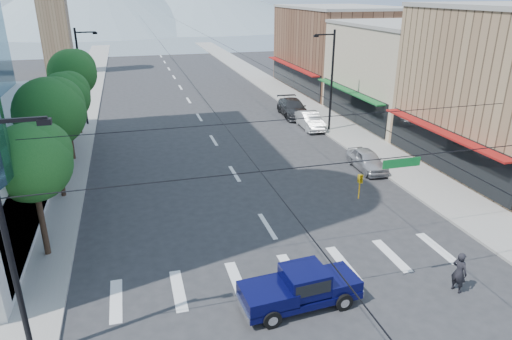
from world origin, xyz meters
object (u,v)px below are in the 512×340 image
(pedestrian, at_px, (459,272))
(parked_car_mid, at_px, (310,120))
(pickup_truck, at_px, (300,287))
(parked_car_far, at_px, (293,108))
(parked_car_near, at_px, (367,160))

(pedestrian, height_order, parked_car_mid, pedestrian)
(pickup_truck, relative_size, parked_car_mid, 1.09)
(pedestrian, bearing_deg, parked_car_far, -23.65)
(parked_car_far, bearing_deg, pedestrian, -91.72)
(parked_car_near, height_order, parked_car_mid, parked_car_mid)
(pickup_truck, relative_size, pedestrian, 2.74)
(parked_car_near, relative_size, parked_car_mid, 0.91)
(pedestrian, bearing_deg, parked_car_mid, -24.80)
(pickup_truck, xyz_separation_m, parked_car_near, (10.11, 13.08, -0.15))
(pedestrian, bearing_deg, parked_car_near, -30.40)
(pickup_truck, height_order, parked_car_mid, pickup_truck)
(parked_car_mid, bearing_deg, pickup_truck, -109.75)
(parked_car_near, bearing_deg, pedestrian, -100.79)
(pedestrian, xyz_separation_m, parked_car_near, (3.21, 13.98, -0.21))
(parked_car_near, bearing_deg, parked_car_mid, 92.15)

